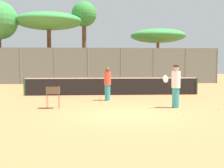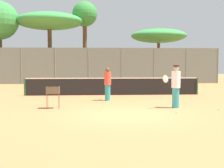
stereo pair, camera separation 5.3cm
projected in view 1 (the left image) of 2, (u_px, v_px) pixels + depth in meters
The scene contains 16 objects.
ground_plane at pixel (125, 115), 11.95m from camera, with size 80.00×80.00×0.00m, color #C67242.
tennis_net at pixel (112, 86), 19.04m from camera, with size 10.69×0.10×1.07m.
back_fence at pixel (105, 66), 29.08m from camera, with size 21.69×0.08×3.35m.
tree_0 at pixel (84, 16), 32.35m from camera, with size 2.60×2.60×8.30m.
tree_1 at pixel (49, 22), 31.68m from camera, with size 6.84×6.84×7.02m.
tree_3 at pixel (158, 36), 32.88m from camera, with size 5.81×5.81×5.51m.
player_white_outfit at pixel (176, 86), 13.69m from camera, with size 0.90×0.51×1.88m.
player_red_cap at pixel (108, 84), 16.34m from camera, with size 0.40×0.90×1.74m.
ball_cart at pixel (53, 92), 13.56m from camera, with size 0.56×0.41×0.95m.
tennis_ball_0 at pixel (199, 98), 17.48m from camera, with size 0.07×0.07×0.07m, color #D1E54C.
tennis_ball_2 at pixel (219, 109), 13.21m from camera, with size 0.07×0.07×0.07m, color #D1E54C.
tennis_ball_3 at pixel (185, 96), 18.46m from camera, with size 0.07×0.07×0.07m, color #D1E54C.
tennis_ball_4 at pixel (176, 112), 12.41m from camera, with size 0.07×0.07×0.07m, color #D1E54C.
tennis_ball_5 at pixel (189, 97), 17.58m from camera, with size 0.07×0.07×0.07m, color #D1E54C.
tennis_ball_6 at pixel (81, 99), 16.63m from camera, with size 0.07×0.07×0.07m, color #D1E54C.
parked_car at pixel (60, 75), 32.82m from camera, with size 4.20×1.70×1.60m.
Camera 1 is at (-1.32, -11.78, 2.02)m, focal length 50.00 mm.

